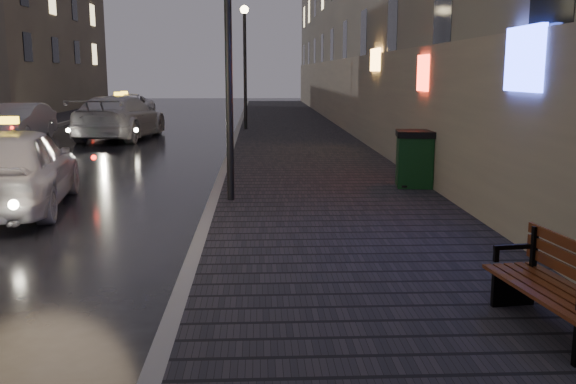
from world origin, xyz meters
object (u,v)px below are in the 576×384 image
at_px(lamp_far, 245,52).
at_px(taxi_mid, 120,117).
at_px(lamp_near, 228,25).
at_px(taxi_near, 12,168).
at_px(bench, 560,287).
at_px(taxi_far, 125,109).
at_px(trash_bin, 415,158).
at_px(car_left_mid, 19,122).

bearing_deg(lamp_far, taxi_mid, -151.83).
distance_m(lamp_near, taxi_near, 4.92).
height_order(lamp_far, taxi_near, lamp_far).
distance_m(lamp_far, bench, 23.13).
bearing_deg(taxi_far, bench, -71.86).
bearing_deg(trash_bin, taxi_near, -161.86).
bearing_deg(car_left_mid, taxi_near, -70.13).
height_order(taxi_mid, taxi_far, taxi_mid).
relative_size(bench, trash_bin, 1.46).
bearing_deg(bench, lamp_near, 109.76).
relative_size(bench, car_left_mid, 0.41).
bearing_deg(taxi_near, lamp_far, -112.20).
bearing_deg(car_left_mid, lamp_far, 21.07).
bearing_deg(trash_bin, bench, -85.58).
relative_size(bench, taxi_near, 0.37).
bearing_deg(car_left_mid, taxi_far, 75.62).
bearing_deg(taxi_far, lamp_far, -41.31).
bearing_deg(lamp_near, lamp_far, 90.00).
bearing_deg(car_left_mid, lamp_near, -55.31).
height_order(lamp_near, lamp_far, same).
height_order(bench, trash_bin, trash_bin).
bearing_deg(bench, car_left_mid, 114.47).
bearing_deg(taxi_far, taxi_mid, -81.01).
distance_m(lamp_near, car_left_mid, 15.67).
xyz_separation_m(car_left_mid, taxi_mid, (3.72, 0.59, 0.14)).
xyz_separation_m(taxi_near, taxi_far, (-2.21, 21.50, -0.07)).
xyz_separation_m(trash_bin, taxi_far, (-10.30, 20.08, -0.02)).
xyz_separation_m(trash_bin, taxi_mid, (-8.88, 12.06, 0.08)).
bearing_deg(taxi_near, trash_bin, -177.85).
height_order(bench, taxi_mid, taxi_mid).
bearing_deg(taxi_mid, trash_bin, 133.10).
relative_size(car_left_mid, taxi_mid, 0.74).
distance_m(lamp_near, lamp_far, 16.00).
xyz_separation_m(bench, car_left_mid, (-12.07, 19.45, 0.13)).
relative_size(taxi_mid, taxi_far, 1.08).
bearing_deg(bench, taxi_far, 101.85).
height_order(bench, taxi_near, taxi_near).
height_order(bench, car_left_mid, car_left_mid).
bearing_deg(lamp_far, taxi_far, 139.75).
xyz_separation_m(lamp_far, trash_bin, (3.95, -14.70, -2.72)).
distance_m(bench, taxi_far, 29.72).
distance_m(taxi_near, taxi_mid, 13.50).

